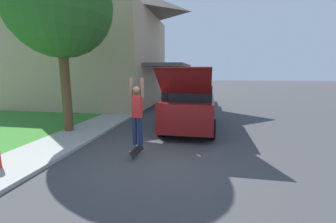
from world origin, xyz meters
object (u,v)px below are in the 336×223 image
lawn_tree_near (59,5)px  skateboarder (137,111)px  suv_parked (190,104)px  car_down_street (196,94)px  skateboard (137,151)px

lawn_tree_near → skateboarder: bearing=-30.8°
suv_parked → car_down_street: 8.87m
car_down_street → skateboarder: 12.68m
suv_parked → car_down_street: bearing=91.8°
car_down_street → skateboarder: size_ratio=2.24×
car_down_street → skateboard: size_ratio=5.55×
lawn_tree_near → suv_parked: size_ratio=1.28×
suv_parked → skateboard: 3.96m
car_down_street → lawn_tree_near: bearing=-113.4°
lawn_tree_near → car_down_street: lawn_tree_near is taller
suv_parked → skateboard: size_ratio=7.05×
lawn_tree_near → skateboarder: 5.51m
lawn_tree_near → car_down_street: 12.17m
lawn_tree_near → suv_parked: lawn_tree_near is taller
skateboarder → skateboard: bearing=127.4°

